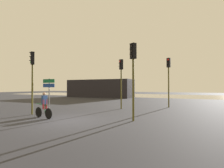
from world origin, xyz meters
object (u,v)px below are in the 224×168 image
traffic_light_far_right (169,73)px  traffic_light_near_right (133,67)px  traffic_light_near_left (32,71)px  cyclist (44,105)px  distant_building (100,88)px  traffic_light_center (121,74)px  direction_sign_post (49,89)px

traffic_light_far_right → traffic_light_near_right: bearing=92.7°
traffic_light_near_left → cyclist: (1.96, -0.74, -2.28)m
distant_building → traffic_light_center: (10.79, -14.96, 1.40)m
traffic_light_near_right → distant_building: bearing=-24.4°
traffic_light_far_right → traffic_light_near_left: size_ratio=1.06×
traffic_light_near_right → cyclist: traffic_light_near_right is taller
traffic_light_far_right → direction_sign_post: size_ratio=1.83×
traffic_light_far_right → direction_sign_post: traffic_light_far_right is taller
direction_sign_post → traffic_light_near_right: bearing=175.2°
traffic_light_far_right → distant_building: bearing=-30.6°
traffic_light_near_right → direction_sign_post: traffic_light_near_right is taller
traffic_light_near_left → traffic_light_center: bearing=-89.3°
direction_sign_post → traffic_light_center: bearing=-133.3°
traffic_light_near_right → traffic_light_near_left: (-7.26, -0.86, -0.01)m
traffic_light_center → cyclist: size_ratio=2.62×
traffic_light_near_right → traffic_light_near_left: 7.31m
distant_building → traffic_light_far_right: size_ratio=2.71×
direction_sign_post → distant_building: bearing=-73.5°
traffic_light_far_right → direction_sign_post: bearing=53.7°
traffic_light_far_right → cyclist: traffic_light_far_right is taller
distant_building → direction_sign_post: 20.76m
traffic_light_center → traffic_light_near_left: size_ratio=0.99×
traffic_light_near_left → cyclist: bearing=-162.3°
traffic_light_near_right → direction_sign_post: (-6.80, 0.26, -1.32)m
distant_building → direction_sign_post: bearing=-70.9°
traffic_light_near_right → traffic_light_near_left: size_ratio=1.00×
direction_sign_post → cyclist: (1.50, -1.85, -0.97)m
traffic_light_near_right → cyclist: bearing=47.9°
traffic_light_center → traffic_light_far_right: traffic_light_far_right is taller
cyclist → direction_sign_post: bearing=48.4°
traffic_light_center → traffic_light_near_left: bearing=91.2°
cyclist → traffic_light_near_left: bearing=78.8°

